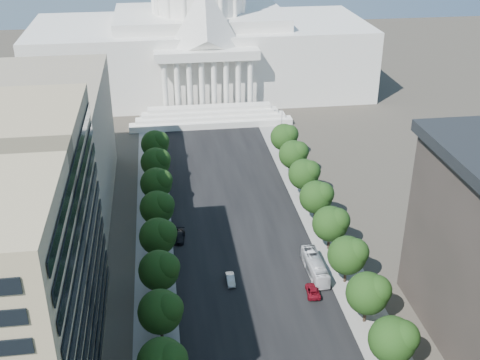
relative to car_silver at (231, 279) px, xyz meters
name	(u,v)px	position (x,y,z in m)	size (l,w,h in m)	color
road_asphalt	(234,213)	(4.32, 27.25, -0.74)	(30.00, 260.00, 0.01)	black
sidewalk_left	(154,219)	(-14.68, 27.25, -0.74)	(8.00, 260.00, 0.02)	gray
sidewalk_right	(312,208)	(23.32, 27.25, -0.74)	(8.00, 260.00, 0.02)	gray
capitol	(200,37)	(4.32, 122.14, 19.27)	(120.00, 56.00, 73.00)	white
office_block_left_far	(23,150)	(-43.68, 37.25, 14.26)	(38.00, 52.00, 30.00)	gray
tree_l_d	(162,311)	(-13.34, -14.95, 5.71)	(7.79, 7.60, 9.97)	#33261C
tree_l_e	(161,269)	(-13.34, -2.95, 5.71)	(7.79, 7.60, 9.97)	#33261C
tree_l_f	(159,235)	(-13.34, 9.05, 5.71)	(7.79, 7.60, 9.97)	#33261C
tree_l_g	(158,207)	(-13.34, 21.05, 5.71)	(7.79, 7.60, 9.97)	#33261C
tree_l_h	(157,183)	(-13.34, 33.05, 5.71)	(7.79, 7.60, 9.97)	#33261C
tree_l_i	(157,162)	(-13.34, 45.05, 5.71)	(7.79, 7.60, 9.97)	#33261C
tree_l_j	(156,143)	(-13.34, 57.05, 5.71)	(7.79, 7.60, 9.97)	#33261C
tree_r_c	(395,339)	(22.66, -26.95, 5.71)	(7.79, 7.60, 9.97)	#33261C
tree_r_d	(370,292)	(22.66, -14.95, 5.71)	(7.79, 7.60, 9.97)	#33261C
tree_r_e	(349,254)	(22.66, -2.95, 5.71)	(7.79, 7.60, 9.97)	#33261C
tree_r_f	(332,223)	(22.66, 9.05, 5.71)	(7.79, 7.60, 9.97)	#33261C
tree_r_g	(318,196)	(22.66, 21.05, 5.71)	(7.79, 7.60, 9.97)	#33261C
tree_r_h	(305,173)	(22.66, 33.05, 5.71)	(7.79, 7.60, 9.97)	#33261C
tree_r_i	(295,154)	(22.66, 45.05, 5.71)	(7.79, 7.60, 9.97)	#33261C
tree_r_j	(285,136)	(22.66, 57.05, 5.71)	(7.79, 7.60, 9.97)	#33261C
streetlight_b	(406,345)	(24.22, -27.75, 5.08)	(2.61, 0.44, 9.00)	gray
streetlight_c	(356,256)	(24.22, -2.75, 5.08)	(2.61, 0.44, 9.00)	gray
streetlight_d	(323,196)	(24.22, 22.25, 5.08)	(2.61, 0.44, 9.00)	gray
streetlight_e	(298,152)	(24.22, 47.25, 5.08)	(2.61, 0.44, 9.00)	gray
streetlight_f	(280,119)	(24.22, 72.25, 5.08)	(2.61, 0.44, 9.00)	gray
car_silver	(231,279)	(0.00, 0.00, 0.00)	(1.57, 4.49, 1.48)	#ACB0B4
car_red	(313,291)	(15.11, -5.76, 0.01)	(2.48, 5.39, 1.50)	maroon
car_dark_b	(179,237)	(-9.18, 17.11, 0.07)	(2.28, 5.60, 1.62)	black
city_bus	(315,266)	(17.13, 0.69, 0.96)	(2.86, 12.20, 3.40)	silver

